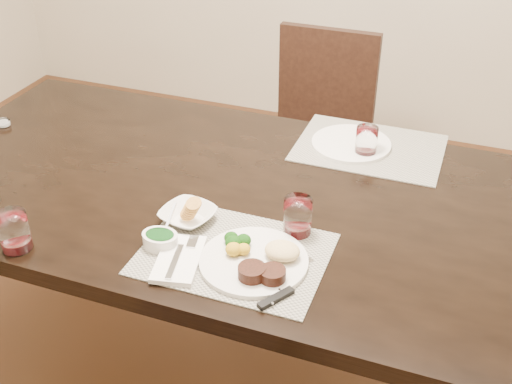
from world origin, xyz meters
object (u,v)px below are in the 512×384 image
(cracker_bowl, at_px, (188,215))
(wine_glass_near, at_px, (298,218))
(chair_far, at_px, (318,128))
(steak_knife, at_px, (280,291))
(dinner_plate, at_px, (258,260))
(far_plate, at_px, (351,144))

(cracker_bowl, height_order, wine_glass_near, wine_glass_near)
(chair_far, distance_m, wine_glass_near, 1.13)
(steak_knife, relative_size, wine_glass_near, 2.18)
(steak_knife, height_order, cracker_bowl, cracker_bowl)
(chair_far, bearing_deg, dinner_plate, -81.62)
(chair_far, bearing_deg, far_plate, -65.53)
(cracker_bowl, bearing_deg, wine_glass_near, 10.69)
(cracker_bowl, bearing_deg, chair_far, 87.05)
(wine_glass_near, bearing_deg, chair_far, 102.16)
(cracker_bowl, xyz_separation_m, far_plate, (0.31, 0.57, -0.01))
(chair_far, relative_size, far_plate, 3.53)
(far_plate, bearing_deg, wine_glass_near, -92.60)
(wine_glass_near, bearing_deg, steak_knife, -82.18)
(far_plate, bearing_deg, dinner_plate, -96.13)
(steak_knife, distance_m, cracker_bowl, 0.37)
(cracker_bowl, bearing_deg, steak_knife, -29.90)
(chair_far, xyz_separation_m, dinner_plate, (0.18, -1.23, 0.27))
(dinner_plate, xyz_separation_m, far_plate, (0.07, 0.67, -0.01))
(dinner_plate, height_order, far_plate, dinner_plate)
(chair_far, bearing_deg, steak_knife, -78.62)
(chair_far, relative_size, cracker_bowl, 5.41)
(chair_far, distance_m, far_plate, 0.66)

